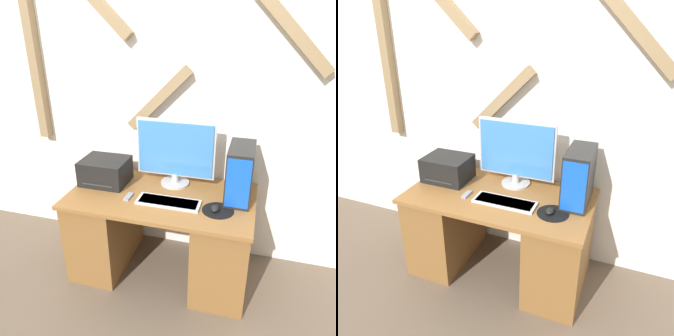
{
  "view_description": "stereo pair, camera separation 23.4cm",
  "coord_description": "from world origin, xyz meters",
  "views": [
    {
      "loc": [
        0.64,
        -1.67,
        1.92
      ],
      "look_at": [
        0.05,
        0.37,
        0.94
      ],
      "focal_mm": 35.0,
      "sensor_mm": 36.0,
      "label": 1
    },
    {
      "loc": [
        0.86,
        -1.6,
        1.92
      ],
      "look_at": [
        0.05,
        0.37,
        0.94
      ],
      "focal_mm": 35.0,
      "sensor_mm": 36.0,
      "label": 2
    }
  ],
  "objects": [
    {
      "name": "ground_plane",
      "position": [
        0.0,
        0.0,
        0.0
      ],
      "size": [
        12.0,
        12.0,
        0.0
      ],
      "primitive_type": "plane",
      "color": "brown"
    },
    {
      "name": "wall_back",
      "position": [
        -0.01,
        0.8,
        1.36
      ],
      "size": [
        6.4,
        0.13,
        2.7
      ],
      "color": "white",
      "rests_on": "ground_plane"
    },
    {
      "name": "desk",
      "position": [
        0.0,
        0.37,
        0.37
      ],
      "size": [
        1.38,
        0.75,
        0.71
      ],
      "color": "brown",
      "rests_on": "ground_plane"
    },
    {
      "name": "monitor",
      "position": [
        0.05,
        0.58,
        0.98
      ],
      "size": [
        0.61,
        0.23,
        0.52
      ],
      "color": "#B7B7BC",
      "rests_on": "desk"
    },
    {
      "name": "keyboard",
      "position": [
        0.09,
        0.27,
        0.72
      ],
      "size": [
        0.46,
        0.16,
        0.02
      ],
      "color": "silver",
      "rests_on": "desk"
    },
    {
      "name": "mousepad",
      "position": [
        0.44,
        0.26,
        0.71
      ],
      "size": [
        0.22,
        0.22,
        0.0
      ],
      "color": "black",
      "rests_on": "desk"
    },
    {
      "name": "mouse",
      "position": [
        0.42,
        0.26,
        0.73
      ],
      "size": [
        0.06,
        0.08,
        0.03
      ],
      "color": "black",
      "rests_on": "mousepad"
    },
    {
      "name": "computer_tower",
      "position": [
        0.55,
        0.49,
        0.91
      ],
      "size": [
        0.18,
        0.37,
        0.4
      ],
      "color": "black",
      "rests_on": "desk"
    },
    {
      "name": "printer",
      "position": [
        -0.49,
        0.45,
        0.81
      ],
      "size": [
        0.36,
        0.3,
        0.2
      ],
      "color": "black",
      "rests_on": "desk"
    },
    {
      "name": "remote_control",
      "position": [
        -0.22,
        0.26,
        0.72
      ],
      "size": [
        0.04,
        0.11,
        0.02
      ],
      "color": "gray",
      "rests_on": "desk"
    }
  ]
}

